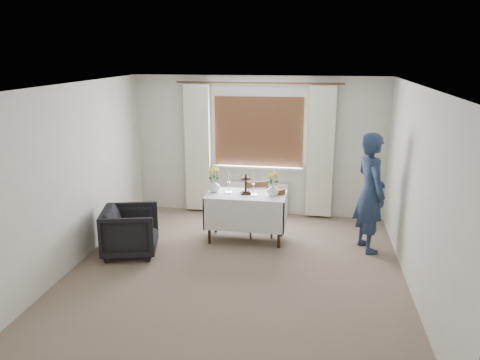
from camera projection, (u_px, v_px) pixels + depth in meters
name	position (u px, v px, depth m)	size (l,w,h in m)	color
ground	(235.00, 273.00, 6.34)	(5.00, 5.00, 0.00)	#7C6656
altar_table	(246.00, 217.00, 7.36)	(1.24, 0.64, 0.76)	white
wooden_chair	(259.00, 210.00, 7.53)	(0.40, 0.40, 0.87)	brown
armchair	(130.00, 231.00, 6.86)	(0.76, 0.78, 0.71)	black
person	(370.00, 193.00, 6.87)	(0.65, 0.43, 1.79)	navy
radiator	(258.00, 198.00, 8.56)	(1.10, 0.10, 0.60)	white
wooden_cross	(246.00, 184.00, 7.21)	(0.15, 0.11, 0.33)	black
candlestick_left	(229.00, 182.00, 7.29)	(0.10, 0.10, 0.36)	white
candlestick_right	(253.00, 184.00, 7.15)	(0.11, 0.11, 0.37)	white
flower_vase_left	(214.00, 186.00, 7.35)	(0.19, 0.19, 0.20)	white
flower_vase_right	(273.00, 189.00, 7.16)	(0.18, 0.18, 0.19)	white
wicker_basket	(279.00, 191.00, 7.28)	(0.21, 0.21, 0.08)	brown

